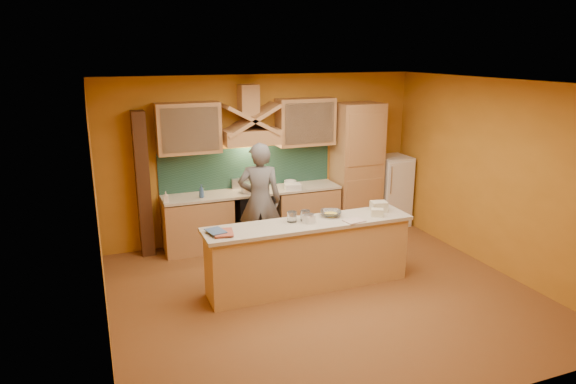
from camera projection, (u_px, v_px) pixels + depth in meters
name	position (u px, v px, depth m)	size (l,w,h in m)	color
floor	(324.00, 294.00, 6.94)	(5.50, 5.00, 0.01)	brown
ceiling	(328.00, 83.00, 6.19)	(5.50, 5.00, 0.01)	white
wall_back	(264.00, 158.00, 8.81)	(5.50, 0.02, 2.80)	#BE7B25
wall_front	(453.00, 270.00, 4.31)	(5.50, 0.02, 2.80)	#BE7B25
wall_left	(98.00, 219.00, 5.60)	(0.02, 5.00, 2.80)	#BE7B25
wall_right	(496.00, 176.00, 7.52)	(0.02, 5.00, 2.80)	#BE7B25
base_cabinet_left	(198.00, 225.00, 8.36)	(1.10, 0.60, 0.86)	tan
base_cabinet_right	(305.00, 212.00, 9.02)	(1.10, 0.60, 0.86)	tan
counter_top	(253.00, 192.00, 8.57)	(3.00, 0.62, 0.04)	beige
stove	(253.00, 217.00, 8.69)	(0.60, 0.58, 0.90)	black
backsplash	(247.00, 168.00, 8.73)	(3.00, 0.03, 0.70)	#1B3C33
range_hood	(251.00, 137.00, 8.36)	(0.92, 0.50, 0.24)	tan
hood_chimney	(248.00, 100.00, 8.30)	(0.30, 0.30, 0.50)	tan
upper_cabinet_left	(188.00, 128.00, 8.04)	(1.00, 0.35, 0.80)	tan
upper_cabinet_right	(306.00, 122.00, 8.73)	(1.00, 0.35, 0.80)	tan
pantry_column	(357.00, 168.00, 9.18)	(0.80, 0.60, 2.30)	tan
fridge	(391.00, 191.00, 9.57)	(0.58, 0.60, 1.30)	white
trim_column_left	(143.00, 185.00, 8.02)	(0.20, 0.30, 2.30)	#472816
island_body	(309.00, 257.00, 7.05)	(2.80, 0.55, 0.88)	tan
island_top	(309.00, 224.00, 6.92)	(2.90, 0.62, 0.05)	beige
person	(260.00, 201.00, 7.99)	(0.67, 0.44, 1.83)	slate
pot_large	(248.00, 189.00, 8.43)	(0.22, 0.22, 0.15)	silver
pot_small	(258.00, 187.00, 8.59)	(0.22, 0.22, 0.14)	silver
soap_bottle_a	(166.00, 197.00, 7.88)	(0.08, 0.08, 0.17)	white
soap_bottle_b	(201.00, 191.00, 8.11)	(0.08, 0.08, 0.21)	#32548A
bowl_back	(290.00, 183.00, 8.94)	(0.21, 0.21, 0.07)	silver
dish_rack	(293.00, 186.00, 8.62)	(0.27, 0.21, 0.10)	white
book_lower	(214.00, 234.00, 6.43)	(0.24, 0.32, 0.03)	#AD513D
book_upper	(208.00, 233.00, 6.41)	(0.20, 0.27, 0.02)	#425F91
jar_large	(292.00, 217.00, 6.91)	(0.13, 0.13, 0.14)	silver
jar_small	(305.00, 216.00, 6.95)	(0.13, 0.13, 0.14)	silver
kitchen_scale	(309.00, 219.00, 6.87)	(0.13, 0.13, 0.11)	white
mixing_bowl	(331.00, 213.00, 7.16)	(0.29, 0.29, 0.07)	silver
cloth	(354.00, 221.00, 6.93)	(0.26, 0.20, 0.02)	#C3ACA1
grocery_bag_a	(379.00, 206.00, 7.36)	(0.22, 0.18, 0.14)	beige
grocery_bag_b	(377.00, 212.00, 7.16)	(0.17, 0.13, 0.10)	beige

